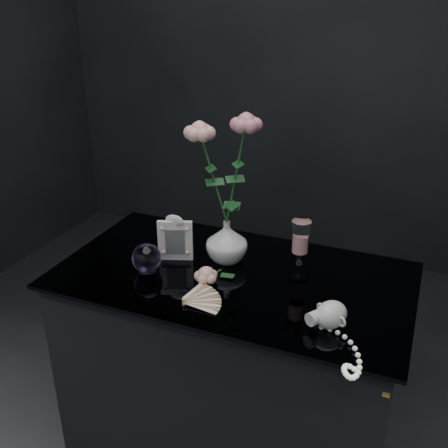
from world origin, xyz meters
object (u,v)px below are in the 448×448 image
at_px(paperweight, 147,258).
at_px(pearl_jar, 331,314).
at_px(vase, 227,242).
at_px(picture_frame, 175,237).
at_px(wine_glass, 300,250).
at_px(loose_rose, 206,275).

bearing_deg(paperweight, pearl_jar, -6.65).
distance_m(vase, picture_frame, 0.16).
relative_size(wine_glass, picture_frame, 1.22).
bearing_deg(pearl_jar, paperweight, -153.69).
bearing_deg(pearl_jar, vase, -177.43).
height_order(wine_glass, loose_rose, wine_glass).
bearing_deg(pearl_jar, loose_rose, -157.77).
bearing_deg(vase, picture_frame, -161.84).
height_order(loose_rose, pearl_jar, pearl_jar).
height_order(paperweight, loose_rose, paperweight).
relative_size(wine_glass, pearl_jar, 0.72).
xyz_separation_m(vase, wine_glass, (0.24, -0.02, 0.03)).
xyz_separation_m(paperweight, pearl_jar, (0.57, -0.07, -0.01)).
relative_size(paperweight, loose_rose, 0.59).
bearing_deg(vase, pearl_jar, -30.39).
relative_size(wine_glass, paperweight, 2.07).
xyz_separation_m(picture_frame, loose_rose, (0.15, -0.10, -0.05)).
xyz_separation_m(paperweight, loose_rose, (0.19, 0.00, -0.02)).
distance_m(wine_glass, paperweight, 0.45).
bearing_deg(paperweight, vase, 37.72).
bearing_deg(picture_frame, wine_glass, -15.48).
height_order(vase, picture_frame, picture_frame).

